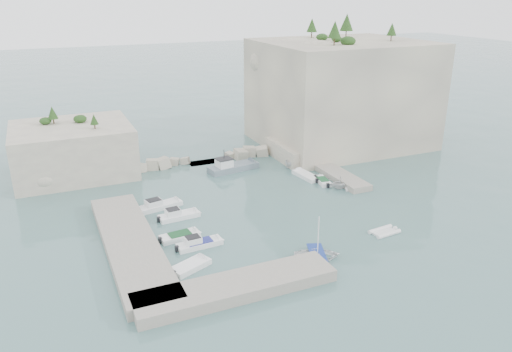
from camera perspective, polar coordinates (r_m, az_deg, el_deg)
name	(u,v)px	position (r m, az deg, el deg)	size (l,w,h in m)	color
ground	(277,217)	(58.33, 2.38, -4.66)	(400.00, 400.00, 0.00)	slate
cliff_east	(341,93)	(85.80, 9.66, 9.31)	(26.00, 22.00, 17.00)	beige
cliff_terrace	(301,150)	(78.39, 5.18, 2.98)	(8.00, 10.00, 2.50)	beige
outcrop_west	(73,150)	(75.44, -20.15, 2.85)	(16.00, 14.00, 7.00)	beige
quay_west	(131,244)	(52.66, -14.13, -7.59)	(5.00, 24.00, 1.10)	#9E9689
quay_south	(237,287)	(44.51, -2.24, -12.55)	(18.00, 4.00, 1.10)	#9E9689
ledge_east	(331,171)	(72.41, 8.53, 0.61)	(3.00, 16.00, 0.80)	#9E9689
breakwater	(208,157)	(76.72, -5.51, 2.14)	(28.00, 3.00, 1.40)	beige
motorboat_a	(160,208)	(61.62, -10.88, -3.60)	(5.83, 1.74, 1.40)	silver
motorboat_b	(179,218)	(58.64, -8.77, -4.76)	(5.15, 1.69, 1.40)	white
motorboat_c	(180,238)	(54.03, -8.68, -7.07)	(4.60, 1.67, 0.70)	white
motorboat_d	(200,246)	(52.20, -6.45, -8.00)	(5.18, 1.54, 1.40)	white
motorboat_e	(191,269)	(48.51, -7.48, -10.44)	(4.31, 1.76, 0.70)	white
rowboat	(317,258)	(50.17, 7.00, -9.29)	(3.21, 4.50, 0.93)	white
inflatable_dinghy	(384,233)	(56.28, 14.45, -6.34)	(3.47, 1.68, 0.44)	silver
tender_east_a	(341,188)	(67.47, 9.74, -1.35)	(2.92, 3.39, 1.78)	silver
tender_east_b	(323,183)	(68.77, 7.62, -0.79)	(3.95, 1.35, 0.70)	white
tender_east_c	(306,178)	(70.48, 5.75, -0.18)	(5.29, 1.71, 0.70)	white
tender_east_d	(298,168)	(74.08, 4.83, 0.91)	(1.48, 3.93, 1.52)	silver
work_boat	(233,170)	(73.04, -2.60, 0.67)	(8.24, 2.43, 2.20)	slate
rowboat_mast	(318,235)	(48.95, 7.13, -6.69)	(0.10, 0.10, 4.20)	white
vegetation	(312,35)	(82.99, 6.40, 15.68)	(53.48, 13.88, 13.40)	#1E4219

